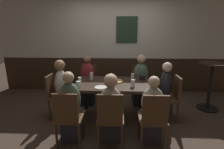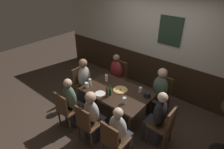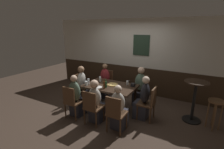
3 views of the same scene
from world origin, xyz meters
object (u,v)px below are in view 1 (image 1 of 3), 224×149
object	(u,v)px
person_right_near	(151,115)
pint_glass_amber	(78,85)
dining_table	(113,87)
person_left_near	(71,112)
chair_left_near	(68,116)
side_bar_table	(211,83)
chair_right_near	(153,117)
chair_mid_near	(110,116)
pint_glass_pale	(91,77)
chair_head_east	(171,96)
chair_head_west	(56,94)
person_right_far	(141,84)
person_mid_near	(111,113)
person_head_east	(162,96)
beer_glass_half	(133,76)
pint_glass_stout	(80,82)
person_head_west	(64,94)
beer_bottle_green	(111,81)
chair_left_far	(89,81)
beer_bottle_brown	(111,82)
pizza	(115,81)
condiment_caddy	(142,78)
tumbler_short	(133,84)
plate_white_large	(101,87)
chair_right_far	(140,82)

from	to	relation	value
person_right_near	pint_glass_amber	xyz separation A→B (m)	(-1.22, 0.41, 0.34)
dining_table	person_left_near	distance (m)	0.96
chair_left_near	side_bar_table	bearing A→B (deg)	26.54
chair_right_near	side_bar_table	size ratio (longest dim) A/B	0.84
chair_mid_near	pint_glass_pale	bearing A→B (deg)	112.76
chair_head_east	chair_head_west	world-z (taller)	same
chair_head_west	pint_glass_pale	world-z (taller)	pint_glass_pale
person_right_far	pint_glass_pale	distance (m)	1.23
chair_left_near	pint_glass_amber	bearing A→B (deg)	86.78
person_mid_near	pint_glass_pale	xyz separation A→B (m)	(-0.44, 0.88, 0.34)
person_mid_near	pint_glass_pale	bearing A→B (deg)	116.45
person_head_east	beer_glass_half	world-z (taller)	person_head_east
chair_head_east	person_head_east	xyz separation A→B (m)	(-0.16, 0.00, -0.02)
chair_mid_near	pint_glass_amber	bearing A→B (deg)	136.12
person_mid_near	pint_glass_stout	distance (m)	0.85
chair_head_west	person_head_west	distance (m)	0.16
person_left_near	side_bar_table	size ratio (longest dim) A/B	1.09
chair_left_near	chair_mid_near	bearing A→B (deg)	0.00
beer_glass_half	beer_bottle_green	xyz separation A→B (m)	(-0.42, -0.48, 0.04)
dining_table	pint_glass_amber	world-z (taller)	pint_glass_amber
chair_head_east	beer_glass_half	distance (m)	0.84
dining_table	beer_bottle_green	distance (m)	0.27
chair_left_far	chair_left_near	bearing A→B (deg)	-90.00
person_right_far	beer_bottle_brown	world-z (taller)	person_right_far
person_mid_near	person_head_east	world-z (taller)	person_head_east
chair_head_east	person_left_near	bearing A→B (deg)	-157.93
chair_right_near	pizza	distance (m)	1.14
chair_head_west	chair_left_far	bearing A→B (deg)	60.16
person_left_near	pint_glass_pale	size ratio (longest dim) A/B	7.36
person_right_near	pizza	size ratio (longest dim) A/B	3.52
chair_mid_near	chair_left_near	distance (m)	0.63
person_right_near	person_head_east	size ratio (longest dim) A/B	0.95
dining_table	person_right_far	bearing A→B (deg)	48.70
chair_head_west	beer_glass_half	xyz separation A→B (m)	(1.53, 0.28, 0.30)
condiment_caddy	beer_bottle_brown	bearing A→B (deg)	-139.70
chair_head_west	chair_mid_near	bearing A→B (deg)	-37.78
chair_left_far	person_left_near	bearing A→B (deg)	-90.00
person_right_far	tumbler_short	bearing A→B (deg)	-105.24
chair_right_near	chair_left_far	world-z (taller)	same
chair_head_east	person_right_far	world-z (taller)	person_right_far
chair_left_near	person_left_near	bearing A→B (deg)	90.00
person_right_far	pint_glass_stout	size ratio (longest dim) A/B	7.43
person_right_far	person_right_near	xyz separation A→B (m)	(0.00, -1.42, -0.05)
chair_right_near	plate_white_large	size ratio (longest dim) A/B	4.07
pizza	dining_table	bearing A→B (deg)	-120.86
person_right_far	tumbler_short	world-z (taller)	person_right_far
chair_right_far	chair_head_west	world-z (taller)	same
chair_right_far	pint_glass_amber	bearing A→B (deg)	-136.04
person_left_near	tumbler_short	xyz separation A→B (m)	(0.99, 0.48, 0.32)
chair_right_near	person_right_near	world-z (taller)	person_right_near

